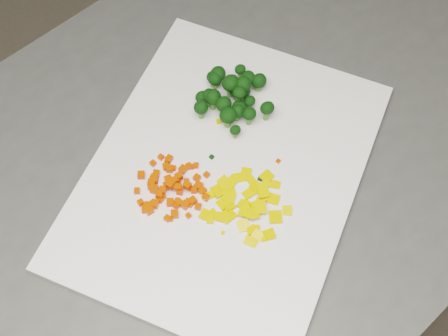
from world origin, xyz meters
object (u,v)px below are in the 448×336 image
object	(u,v)px
counter_block	(231,253)
broccoli_pile	(230,93)
carrot_pile	(171,183)
pepper_pile	(249,203)
cutting_board	(224,173)

from	to	relation	value
counter_block	broccoli_pile	size ratio (longest dim) A/B	8.31
counter_block	broccoli_pile	xyz separation A→B (m)	(0.02, 0.06, 0.49)
carrot_pile	broccoli_pile	size ratio (longest dim) A/B	0.83
counter_block	carrot_pile	bearing A→B (deg)	-159.18
counter_block	pepper_pile	xyz separation A→B (m)	(-0.02, -0.11, 0.47)
counter_block	broccoli_pile	world-z (taller)	broccoli_pile
pepper_pile	cutting_board	bearing A→B (deg)	101.30
cutting_board	pepper_pile	bearing A→B (deg)	-78.70
counter_block	cutting_board	bearing A→B (deg)	-127.15
counter_block	carrot_pile	size ratio (longest dim) A/B	9.97
cutting_board	carrot_pile	bearing A→B (deg)	178.57
carrot_pile	broccoli_pile	world-z (taller)	broccoli_pile
counter_block	cutting_board	xyz separation A→B (m)	(-0.03, -0.04, 0.46)
counter_block	pepper_pile	distance (m)	0.48
pepper_pile	broccoli_pile	size ratio (longest dim) A/B	0.97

